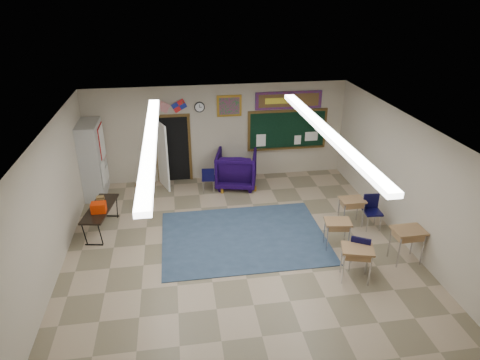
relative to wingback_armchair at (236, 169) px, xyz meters
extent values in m
plane|color=tan|center=(-0.46, -3.78, -0.55)|extent=(9.00, 9.00, 0.00)
cube|color=#AFA48E|center=(-0.46, 0.72, 0.95)|extent=(8.00, 0.04, 3.00)
cube|color=#AFA48E|center=(-4.46, -3.78, 0.95)|extent=(0.04, 9.00, 3.00)
cube|color=#AFA48E|center=(3.54, -3.78, 0.95)|extent=(0.04, 9.00, 3.00)
cube|color=white|center=(-0.46, -3.78, 2.45)|extent=(8.00, 9.00, 0.04)
cube|color=#364A67|center=(-0.26, -2.98, -0.54)|extent=(4.00, 3.00, 0.02)
cube|color=black|center=(-1.86, 0.71, 0.50)|extent=(0.95, 0.04, 2.10)
cube|color=white|center=(-2.21, 0.26, 0.48)|extent=(0.35, 0.86, 2.05)
cube|color=#543A18|center=(1.74, 0.69, 0.95)|extent=(2.55, 0.05, 1.30)
cube|color=black|center=(1.74, 0.67, 0.95)|extent=(2.40, 0.03, 1.15)
cube|color=#543A18|center=(1.74, 0.63, 0.35)|extent=(2.40, 0.12, 0.04)
cube|color=maroon|center=(1.74, 0.69, 1.90)|extent=(2.10, 0.04, 0.55)
cube|color=brown|center=(1.74, 0.68, 1.90)|extent=(1.90, 0.03, 0.40)
cube|color=#A87820|center=(-0.11, 0.69, 1.80)|extent=(0.75, 0.05, 0.65)
cube|color=#A51466|center=(-0.11, 0.67, 1.80)|extent=(0.62, 0.03, 0.52)
cylinder|color=black|center=(-1.01, 0.69, 1.80)|extent=(0.32, 0.05, 0.32)
cylinder|color=white|center=(-1.01, 0.67, 1.80)|extent=(0.26, 0.02, 0.26)
cube|color=#ADADA8|center=(-4.18, 0.07, 0.55)|extent=(0.55, 1.25, 2.20)
imported|color=black|center=(0.00, 0.00, 0.00)|extent=(1.43, 1.46, 1.11)
cube|color=#966A46|center=(1.83, -3.75, 0.15)|extent=(0.66, 0.54, 0.04)
cube|color=olive|center=(1.83, -3.75, 0.05)|extent=(0.57, 0.46, 0.12)
cube|color=#966A46|center=(2.58, -2.79, 0.17)|extent=(0.62, 0.46, 0.04)
cube|color=olive|center=(2.58, -2.79, 0.06)|extent=(0.54, 0.39, 0.12)
cube|color=#966A46|center=(1.80, -4.96, 0.21)|extent=(0.76, 0.65, 0.04)
cube|color=olive|center=(1.80, -4.96, 0.10)|extent=(0.66, 0.56, 0.13)
cube|color=#966A46|center=(3.18, -4.50, 0.24)|extent=(0.70, 0.53, 0.05)
cube|color=olive|center=(3.18, -4.50, 0.13)|extent=(0.60, 0.45, 0.14)
cube|color=black|center=(-3.75, -2.09, 0.07)|extent=(0.79, 1.64, 0.04)
cube|color=#EE3C04|center=(-3.74, -2.31, 0.22)|extent=(0.35, 0.26, 0.24)
cylinder|color=#492B15|center=(-2.84, -0.73, -0.01)|extent=(0.32, 0.32, 0.04)
torus|color=#492B15|center=(-2.84, -0.73, -0.37)|extent=(0.26, 0.26, 0.02)
camera|label=1|loc=(-1.74, -11.88, 5.21)|focal=32.00mm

